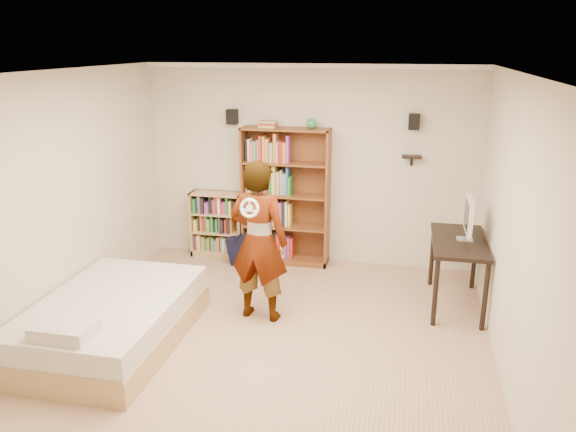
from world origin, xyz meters
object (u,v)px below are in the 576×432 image
Objects in this scene: low_bookshelf at (217,224)px; daybed at (112,315)px; person at (259,241)px; tall_bookshelf at (286,197)px; computer_desk at (456,273)px.

daybed is (-0.25, -2.58, -0.16)m from low_bookshelf.
daybed is 1.69m from person.
low_bookshelf is at bearing 178.11° from tall_bookshelf.
person is at bearing 32.79° from daybed.
low_bookshelf is 3.38m from computer_desk.
low_bookshelf is at bearing -50.88° from person.
low_bookshelf is 0.45× the size of daybed.
person is (0.07, -1.69, -0.04)m from tall_bookshelf.
tall_bookshelf reaches higher than computer_desk.
tall_bookshelf reaches higher than person.
daybed is at bearing -155.30° from computer_desk.
tall_bookshelf is 2.91m from daybed.
person is at bearing -160.89° from computer_desk.
person is at bearing -57.94° from low_bookshelf.
person reaches higher than computer_desk.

